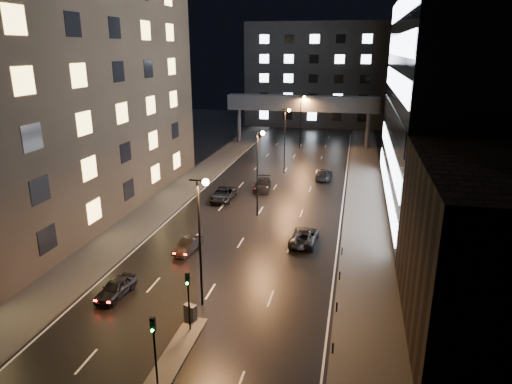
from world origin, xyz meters
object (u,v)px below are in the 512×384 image
car_away_b (188,245)px  car_toward_b (324,174)px  car_toward_a (304,236)px  utility_cabinet (190,312)px  car_away_a (116,288)px  car_away_d (263,185)px  car_away_c (223,194)px

car_away_b → car_toward_b: size_ratio=0.76×
car_toward_a → car_toward_b: 24.48m
car_away_b → utility_cabinet: utility_cabinet is taller
car_away_a → car_toward_b: size_ratio=0.81×
car_toward_b → car_toward_a: bearing=92.9°
utility_cabinet → car_toward_a: bearing=88.7°
car_away_a → utility_cabinet: 7.32m
car_away_d → car_away_a: bearing=-105.5°
car_away_d → car_toward_a: car_away_d is taller
car_away_c → car_away_d: (4.12, 5.52, -0.02)m
car_toward_b → utility_cabinet: (-6.56, -40.11, -0.02)m
car_away_c → car_toward_a: car_away_c is taller
car_toward_b → car_away_a: bearing=73.5°
car_away_c → car_toward_b: size_ratio=1.08×
car_toward_a → car_toward_b: (0.11, 24.48, 0.01)m
car_away_b → car_away_c: (-1.14, 16.00, 0.13)m
car_toward_a → car_away_c: bearing=-40.7°
car_away_d → car_toward_b: size_ratio=1.01×
car_toward_b → utility_cabinet: car_toward_b is taller
car_away_c → car_away_d: size_ratio=1.07×
car_away_a → car_away_c: 25.15m
car_away_d → car_away_c: bearing=-131.8°
car_toward_a → car_away_d: bearing=-62.0°
car_away_a → car_away_d: bearing=84.8°
car_away_a → car_toward_a: (13.48, 13.59, 0.03)m
car_away_a → car_away_b: car_away_a is taller
car_away_a → car_away_b: size_ratio=1.06×
car_away_d → car_toward_b: car_away_d is taller
car_away_a → car_away_c: car_away_c is taller
car_away_a → utility_cabinet: size_ratio=3.63×
car_away_b → car_toward_b: 30.97m
car_away_b → car_away_c: bearing=101.8°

